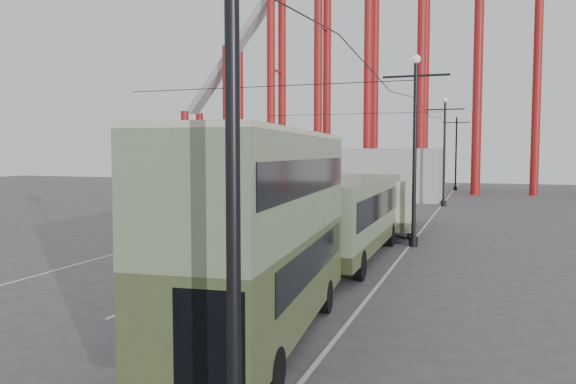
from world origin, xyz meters
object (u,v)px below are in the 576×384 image
at_px(single_decker_green, 350,214).
at_px(single_decker_cream, 391,200).
at_px(pedestrian, 185,282).
at_px(double_decker_bus, 264,224).

height_order(single_decker_green, single_decker_cream, single_decker_green).
bearing_deg(single_decker_green, single_decker_cream, 87.33).
relative_size(single_decker_green, pedestrian, 7.71).
bearing_deg(double_decker_bus, pedestrian, 144.75).
height_order(double_decker_bus, single_decker_cream, double_decker_bus).
distance_m(double_decker_bus, single_decker_green, 11.28).
xyz_separation_m(double_decker_bus, single_decker_green, (-0.43, 11.24, -0.91)).
bearing_deg(single_decker_cream, pedestrian, -106.11).
relative_size(single_decker_cream, pedestrian, 6.48).
distance_m(double_decker_bus, pedestrian, 4.26).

